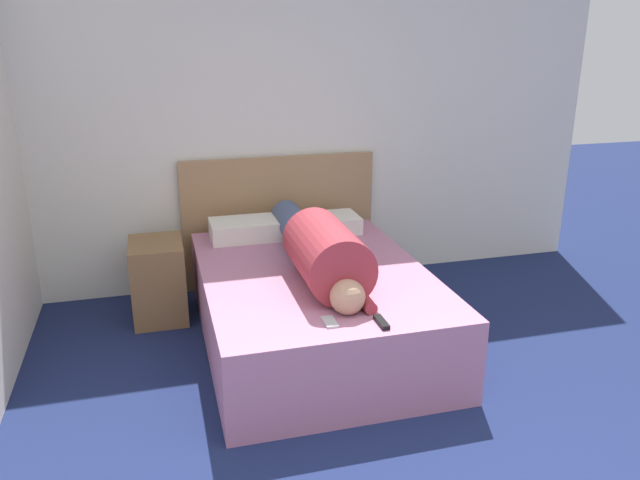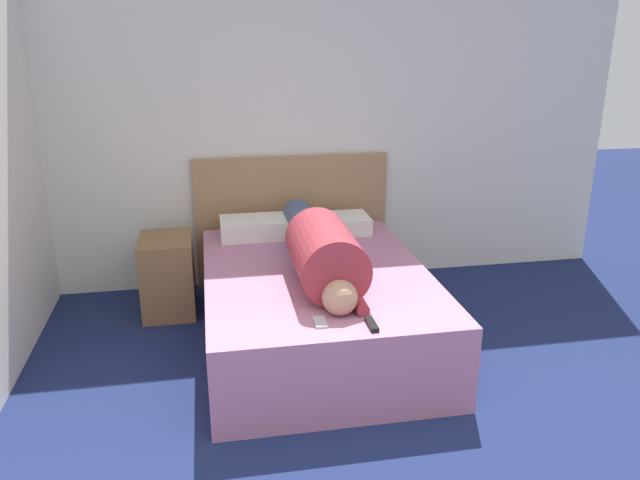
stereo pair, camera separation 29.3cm
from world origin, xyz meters
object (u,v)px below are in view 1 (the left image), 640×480
Objects in this scene: pillow_second at (326,224)px; cell_phone at (330,322)px; pillow_near_headboard at (246,229)px; person_lying at (319,249)px; tv_remote at (381,322)px; bed at (314,307)px; nightstand at (158,280)px.

cell_phone is at bearing -105.10° from pillow_second.
pillow_near_headboard reaches higher than cell_phone.
person_lying is 0.77m from tv_remote.
person_lying is (0.01, -0.08, 0.42)m from bed.
bed is 0.88m from tv_remote.
cell_phone is at bearing -81.97° from pillow_near_headboard.
pillow_second is (0.28, 0.82, -0.11)m from person_lying.
person_lying is at bearing -79.28° from bed.
person_lying is 12.70× the size of cell_phone.
pillow_near_headboard is at bearing 180.00° from pillow_second.
pillow_near_headboard reaches higher than nightstand.
pillow_second is at bearing 0.00° from pillow_near_headboard.
pillow_near_headboard is at bearing 98.03° from cell_phone.
tv_remote is at bearing -73.54° from pillow_near_headboard.
tv_remote is at bearing -18.55° from cell_phone.
pillow_near_headboard reaches higher than pillow_second.
person_lying is at bearing -36.86° from nightstand.
pillow_second is (0.61, 0.00, -0.01)m from pillow_near_headboard.
pillow_near_headboard reaches higher than bed.
bed is 0.86m from pillow_second.
cell_phone is at bearing -58.59° from nightstand.
cell_phone is (0.85, -1.39, 0.23)m from nightstand.
nightstand is 1.28m from person_lying.
bed is 3.78× the size of pillow_near_headboard.
bed is 3.98× the size of pillow_second.
tv_remote is (0.14, -0.82, 0.27)m from bed.
pillow_second reaches higher than cell_phone.
pillow_second is 1.58m from tv_remote.
nightstand is 0.34× the size of person_lying.
pillow_second is at bearing 74.90° from cell_phone.
tv_remote is (1.11, -1.48, 0.24)m from nightstand.
person_lying is (0.98, -0.73, 0.39)m from nightstand.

